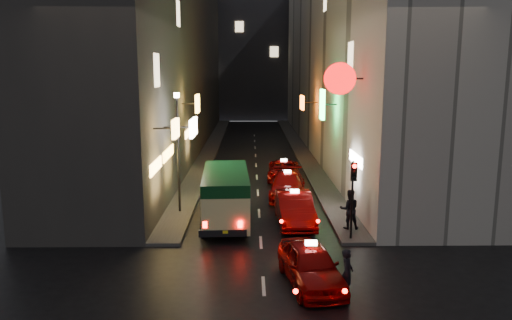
{
  "coord_description": "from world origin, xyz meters",
  "views": [
    {
      "loc": [
        -0.45,
        -12.53,
        7.56
      ],
      "look_at": [
        -0.16,
        13.0,
        2.89
      ],
      "focal_mm": 35.0,
      "sensor_mm": 36.0,
      "label": 1
    }
  ],
  "objects_px": {
    "pedestrian_crossing": "(347,270)",
    "minibus": "(226,191)",
    "traffic_light": "(353,183)",
    "lamp_post": "(178,144)",
    "taxi_near": "(311,262)"
  },
  "relations": [
    {
      "from": "taxi_near",
      "to": "minibus",
      "type": "bearing_deg",
      "value": 115.17
    },
    {
      "from": "taxi_near",
      "to": "traffic_light",
      "type": "height_order",
      "value": "traffic_light"
    },
    {
      "from": "taxi_near",
      "to": "traffic_light",
      "type": "bearing_deg",
      "value": 61.81
    },
    {
      "from": "traffic_light",
      "to": "lamp_post",
      "type": "bearing_deg",
      "value": 151.09
    },
    {
      "from": "pedestrian_crossing",
      "to": "lamp_post",
      "type": "bearing_deg",
      "value": 54.54
    },
    {
      "from": "minibus",
      "to": "taxi_near",
      "type": "distance_m",
      "value": 7.89
    },
    {
      "from": "taxi_near",
      "to": "lamp_post",
      "type": "bearing_deg",
      "value": 123.49
    },
    {
      "from": "minibus",
      "to": "traffic_light",
      "type": "distance_m",
      "value": 6.38
    },
    {
      "from": "traffic_light",
      "to": "lamp_post",
      "type": "relative_size",
      "value": 0.56
    },
    {
      "from": "pedestrian_crossing",
      "to": "minibus",
      "type": "bearing_deg",
      "value": 48.06
    },
    {
      "from": "minibus",
      "to": "traffic_light",
      "type": "xyz_separation_m",
      "value": [
        5.67,
        -2.76,
        1.02
      ]
    },
    {
      "from": "pedestrian_crossing",
      "to": "lamp_post",
      "type": "height_order",
      "value": "lamp_post"
    },
    {
      "from": "lamp_post",
      "to": "minibus",
      "type": "bearing_deg",
      "value": -34.94
    },
    {
      "from": "minibus",
      "to": "pedestrian_crossing",
      "type": "bearing_deg",
      "value": -61.0
    },
    {
      "from": "pedestrian_crossing",
      "to": "traffic_light",
      "type": "distance_m",
      "value": 5.69
    }
  ]
}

